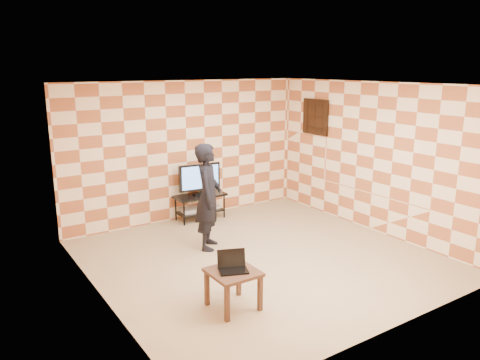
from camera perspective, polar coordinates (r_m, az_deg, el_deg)
name	(u,v)px	position (r m, az deg, el deg)	size (l,w,h in m)	color
floor	(261,258)	(7.52, 2.55, -9.46)	(5.00, 5.00, 0.00)	tan
wall_back	(187,151)	(9.20, -6.53, 3.56)	(5.00, 0.02, 2.70)	#FEE4BB
wall_front	(397,219)	(5.36, 18.60, -4.51)	(5.00, 0.02, 2.70)	#FEE4BB
wall_left	(98,200)	(6.03, -16.98, -2.39)	(0.02, 5.00, 2.70)	#FEE4BB
wall_right	(374,158)	(8.78, 16.01, 2.62)	(0.02, 5.00, 2.70)	#FEE4BB
ceiling	(263,84)	(6.92, 2.79, 11.56)	(5.00, 5.00, 0.02)	white
wall_art	(315,117)	(9.74, 9.19, 7.60)	(0.04, 0.72, 0.72)	black
tv_stand	(200,201)	(9.26, -4.89, -2.59)	(1.01, 0.46, 0.50)	black
tv	(200,178)	(9.13, -4.94, 0.27)	(0.85, 0.18, 0.62)	black
dvd_player	(192,210)	(9.26, -5.83, -3.63)	(0.43, 0.31, 0.07)	#B8B8BB
game_console	(214,207)	(9.42, -3.22, -3.33)	(0.23, 0.17, 0.05)	silver
side_table	(233,277)	(5.92, -0.84, -11.78)	(0.58, 0.58, 0.50)	#3B2218
laptop	(232,266)	(5.89, -0.92, -10.42)	(0.43, 0.39, 0.24)	black
person	(208,197)	(7.67, -3.89, -2.04)	(0.64, 0.42, 1.76)	black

